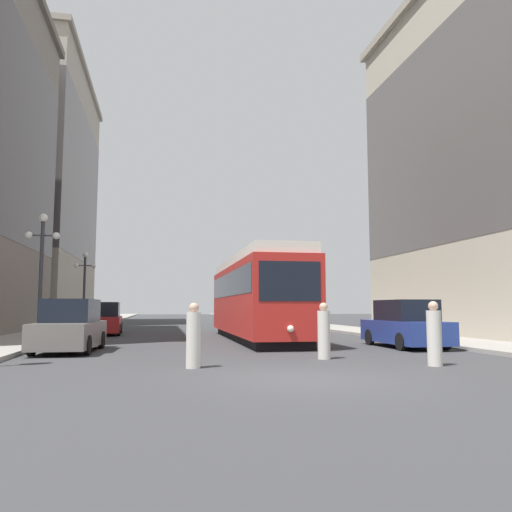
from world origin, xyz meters
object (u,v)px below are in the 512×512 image
Objects in this scene: lamp_post_left_near at (42,256)px; pedestrian_crossing_far at (194,337)px; transit_bus at (260,302)px; parked_car_right_far at (405,325)px; parked_car_left_near at (70,327)px; parked_car_left_mid at (104,320)px; pedestrian_on_sidewalk at (434,336)px; streetcar at (255,295)px; lamp_post_left_far at (85,278)px; pedestrian_crossing_near at (324,333)px.

pedestrian_crossing_far is at bearing -58.42° from lamp_post_left_near.
transit_bus reaches higher than parked_car_right_far.
parked_car_left_mid is (-0.00, 11.16, 0.00)m from parked_car_left_near.
transit_bus is 24.56m from pedestrian_crossing_far.
streetcar is at bearing -29.45° from pedestrian_on_sidewalk.
lamp_post_left_far is at bearing -49.41° from parked_car_right_far.
pedestrian_crossing_far is at bearing -75.20° from lamp_post_left_far.
parked_car_left_near is 1.00× the size of parked_car_right_far.
parked_car_right_far is (12.36, -0.42, 0.00)m from parked_car_left_near.
lamp_post_left_far is (-12.09, 22.70, 2.72)m from pedestrian_on_sidewalk.
parked_car_left_mid is at bearing 75.26° from lamp_post_left_near.
pedestrian_crossing_far is (-6.48, -23.66, -1.18)m from transit_bus.
transit_bus is 22.33m from pedestrian_crossing_near.
lamp_post_left_near is (-5.80, 9.44, 2.92)m from pedestrian_crossing_far.
parked_car_left_mid is 0.92× the size of lamp_post_left_near.
lamp_post_left_far is at bearing -14.62° from pedestrian_on_sidewalk.
pedestrian_crossing_far is (-3.63, -10.60, -1.33)m from streetcar.
pedestrian_crossing_far is at bearing -103.28° from transit_bus.
parked_car_left_near reaches higher than pedestrian_crossing_near.
pedestrian_crossing_near reaches higher than pedestrian_crossing_far.
parked_car_right_far reaches higher than pedestrian_crossing_near.
streetcar is 14.83m from lamp_post_left_far.
lamp_post_left_far reaches higher than transit_bus.
lamp_post_left_far is (-9.43, 11.36, 1.41)m from streetcar.
streetcar is 11.71m from pedestrian_on_sidewalk.
parked_car_right_far is at bearing -81.88° from transit_bus.
parked_car_right_far is at bearing -48.43° from streetcar.
lamp_post_left_near is at bearing -114.94° from pedestrian_crossing_far.
pedestrian_crossing_near is at bearing -39.04° from lamp_post_left_near.
parked_car_left_near is 6.74m from pedestrian_crossing_far.
pedestrian_on_sidewalk is 0.34× the size of lamp_post_left_far.
lamp_post_left_far is at bearing -170.09° from transit_bus.
pedestrian_on_sidewalk is 25.86m from lamp_post_left_far.
pedestrian_crossing_near is at bearing -64.44° from lamp_post_left_far.
pedestrian_crossing_near is at bearing 38.96° from parked_car_right_far.
pedestrian_crossing_far is (3.90, -16.66, -0.07)m from parked_car_left_mid.
parked_car_left_near and parked_car_right_far have the same top height.
parked_car_right_far is 0.88× the size of lamp_post_left_far.
lamp_post_left_far reaches higher than streetcar.
parked_car_right_far is at bearing 154.41° from pedestrian_crossing_far.
pedestrian_crossing_near is 22.84m from lamp_post_left_far.
lamp_post_left_near reaches higher than pedestrian_crossing_far.
parked_car_left_near is 0.91× the size of parked_car_left_mid.
lamp_post_left_far reaches higher than parked_car_right_far.
lamp_post_left_near is (-9.79, 7.94, 2.91)m from pedestrian_crossing_near.
lamp_post_left_far reaches higher than parked_car_left_mid.
parked_car_right_far is at bearing 1.20° from parked_car_left_near.
pedestrian_on_sidewalk is at bearing 151.45° from pedestrian_crossing_near.
parked_car_left_mid and parked_car_right_far have the same top height.
pedestrian_crossing_near is at bearing -94.39° from transit_bus.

